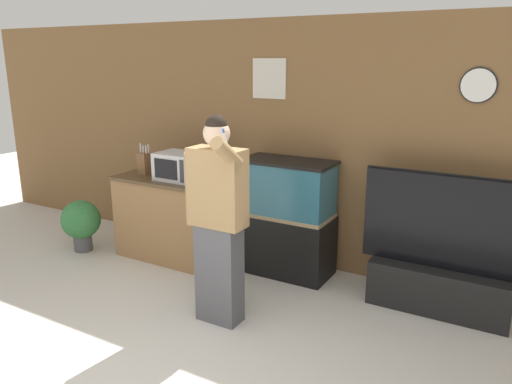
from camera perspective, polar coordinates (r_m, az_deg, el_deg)
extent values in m
cube|color=brown|center=(5.22, 7.21, 5.04)|extent=(10.00, 0.06, 2.60)
cube|color=beige|center=(5.36, 1.53, 12.83)|extent=(0.39, 0.02, 0.41)
cylinder|color=white|center=(4.74, 24.06, 11.07)|extent=(0.28, 0.03, 0.28)
cylinder|color=black|center=(4.74, 24.07, 11.07)|extent=(0.30, 0.01, 0.30)
cube|color=olive|center=(5.70, -9.34, -3.03)|extent=(1.24, 0.65, 0.89)
cube|color=#513A24|center=(5.58, -9.54, 1.51)|extent=(1.28, 0.69, 0.03)
cube|color=silver|center=(5.41, -8.69, 2.93)|extent=(0.48, 0.37, 0.30)
cube|color=black|center=(5.30, -10.29, 2.59)|extent=(0.30, 0.01, 0.21)
cube|color=#2D2D33|center=(5.16, -8.50, 2.35)|extent=(0.05, 0.01, 0.24)
cube|color=brown|center=(5.73, -12.70, 3.15)|extent=(0.11, 0.10, 0.25)
cylinder|color=#B7B7BC|center=(5.73, -13.06, 4.92)|extent=(0.02, 0.02, 0.11)
cylinder|color=#B7B7BC|center=(5.70, -12.76, 4.72)|extent=(0.02, 0.02, 0.07)
cylinder|color=#B7B7BC|center=(5.68, -12.46, 4.68)|extent=(0.02, 0.02, 0.07)
cylinder|color=#B7B7BC|center=(5.76, -12.78, 4.84)|extent=(0.02, 0.02, 0.08)
cylinder|color=#B7B7BC|center=(5.73, -12.49, 4.83)|extent=(0.02, 0.02, 0.08)
cylinder|color=#B7B7BC|center=(5.70, -12.19, 4.86)|extent=(0.02, 0.02, 0.09)
cube|color=black|center=(5.27, 3.45, -5.97)|extent=(0.95, 0.49, 0.62)
cube|color=#937F5B|center=(5.16, 3.51, -2.53)|extent=(0.92, 0.48, 0.04)
cube|color=#285B70|center=(5.08, 3.56, 0.41)|extent=(0.91, 0.47, 0.57)
cube|color=black|center=(5.02, 3.61, 3.48)|extent=(0.95, 0.49, 0.03)
cube|color=black|center=(4.82, 20.14, -10.34)|extent=(1.20, 0.40, 0.41)
cube|color=black|center=(4.60, 20.83, -3.33)|extent=(1.42, 0.05, 0.83)
cube|color=black|center=(4.63, 20.89, -3.23)|extent=(1.45, 0.01, 0.86)
cube|color=#515156|center=(4.30, -4.20, -9.28)|extent=(0.37, 0.21, 0.86)
cube|color=#A37F51|center=(4.05, -4.40, 0.50)|extent=(0.47, 0.22, 0.65)
sphere|color=beige|center=(3.96, -4.53, 6.70)|extent=(0.22, 0.22, 0.22)
sphere|color=black|center=(3.95, -4.55, 7.55)|extent=(0.18, 0.18, 0.18)
cylinder|color=#A37F51|center=(4.20, -7.29, 0.35)|extent=(0.12, 0.12, 0.61)
cylinder|color=#A37F51|center=(3.76, -3.35, 4.47)|extent=(0.11, 0.34, 0.28)
cylinder|color=white|center=(3.73, -3.54, 6.00)|extent=(0.02, 0.06, 0.11)
cylinder|color=#2856B2|center=(3.70, -3.73, 6.87)|extent=(0.02, 0.03, 0.05)
cylinder|color=#4C4C51|center=(6.25, -19.16, -5.49)|extent=(0.21, 0.21, 0.19)
sphere|color=#33753D|center=(6.16, -19.38, -3.00)|extent=(0.45, 0.45, 0.45)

